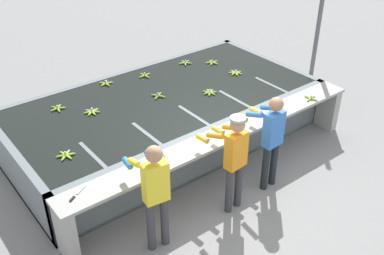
# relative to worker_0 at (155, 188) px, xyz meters

# --- Properties ---
(ground_plane) EXTENTS (80.00, 80.00, 0.00)m
(ground_plane) POSITION_rel_worker_0_xyz_m (1.62, 0.31, -0.96)
(ground_plane) COLOR gray
(ground_plane) RESTS_ON ground
(wash_tank) EXTENTS (5.52, 2.76, 0.87)m
(wash_tank) POSITION_rel_worker_0_xyz_m (1.62, 2.13, -0.54)
(wash_tank) COLOR slate
(wash_tank) RESTS_ON ground
(work_ledge) EXTENTS (5.52, 0.45, 0.87)m
(work_ledge) POSITION_rel_worker_0_xyz_m (1.62, 0.53, -0.32)
(work_ledge) COLOR #9E9E99
(work_ledge) RESTS_ON ground
(worker_0) EXTENTS (0.47, 0.73, 1.62)m
(worker_0) POSITION_rel_worker_0_xyz_m (0.00, 0.00, 0.00)
(worker_0) COLOR #38383D
(worker_0) RESTS_ON ground
(worker_1) EXTENTS (0.45, 0.73, 1.57)m
(worker_1) POSITION_rel_worker_0_xyz_m (1.29, -0.06, -0.02)
(worker_1) COLOR #38383D
(worker_1) RESTS_ON ground
(worker_2) EXTENTS (0.43, 0.72, 1.59)m
(worker_2) POSITION_rel_worker_0_xyz_m (2.09, -0.01, -0.02)
(worker_2) COLOR #1E2328
(worker_2) RESTS_ON ground
(banana_bunch_floating_0) EXTENTS (0.27, 0.28, 0.08)m
(banana_bunch_floating_0) POSITION_rel_worker_0_xyz_m (3.25, 2.71, -0.08)
(banana_bunch_floating_0) COLOR #9EC642
(banana_bunch_floating_0) RESTS_ON wash_tank
(banana_bunch_floating_1) EXTENTS (0.28, 0.28, 0.08)m
(banana_bunch_floating_1) POSITION_rel_worker_0_xyz_m (2.34, 1.72, -0.08)
(banana_bunch_floating_1) COLOR #7FAD33
(banana_bunch_floating_1) RESTS_ON wash_tank
(banana_bunch_floating_2) EXTENTS (0.28, 0.27, 0.08)m
(banana_bunch_floating_2) POSITION_rel_worker_0_xyz_m (1.05, 3.20, -0.08)
(banana_bunch_floating_2) COLOR #9EC642
(banana_bunch_floating_2) RESTS_ON wash_tank
(banana_bunch_floating_3) EXTENTS (0.28, 0.27, 0.08)m
(banana_bunch_floating_3) POSITION_rel_worker_0_xyz_m (3.28, 2.05, -0.08)
(banana_bunch_floating_3) COLOR #9EC642
(banana_bunch_floating_3) RESTS_ON wash_tank
(banana_bunch_floating_4) EXTENTS (0.26, 0.26, 0.08)m
(banana_bunch_floating_4) POSITION_rel_worker_0_xyz_m (1.54, 2.18, -0.08)
(banana_bunch_floating_4) COLOR #75A333
(banana_bunch_floating_4) RESTS_ON wash_tank
(banana_bunch_floating_5) EXTENTS (0.28, 0.27, 0.08)m
(banana_bunch_floating_5) POSITION_rel_worker_0_xyz_m (2.80, 3.05, -0.08)
(banana_bunch_floating_5) COLOR #8CB738
(banana_bunch_floating_5) RESTS_ON wash_tank
(banana_bunch_floating_6) EXTENTS (0.28, 0.28, 0.08)m
(banana_bunch_floating_6) POSITION_rel_worker_0_xyz_m (-0.53, 1.48, -0.08)
(banana_bunch_floating_6) COLOR #9EC642
(banana_bunch_floating_6) RESTS_ON wash_tank
(banana_bunch_floating_7) EXTENTS (0.27, 0.27, 0.08)m
(banana_bunch_floating_7) POSITION_rel_worker_0_xyz_m (-0.05, 2.85, -0.08)
(banana_bunch_floating_7) COLOR #8CB738
(banana_bunch_floating_7) RESTS_ON wash_tank
(banana_bunch_floating_8) EXTENTS (0.28, 0.28, 0.08)m
(banana_bunch_floating_8) POSITION_rel_worker_0_xyz_m (1.81, 3.04, -0.08)
(banana_bunch_floating_8) COLOR #93BC3D
(banana_bunch_floating_8) RESTS_ON wash_tank
(banana_bunch_floating_9) EXTENTS (0.28, 0.28, 0.08)m
(banana_bunch_floating_9) POSITION_rel_worker_0_xyz_m (0.35, 2.39, -0.08)
(banana_bunch_floating_9) COLOR #9EC642
(banana_bunch_floating_9) RESTS_ON wash_tank
(banana_bunch_ledge_0) EXTENTS (0.28, 0.28, 0.08)m
(banana_bunch_ledge_0) POSITION_rel_worker_0_xyz_m (3.59, 0.44, -0.08)
(banana_bunch_ledge_0) COLOR #93BC3D
(banana_bunch_ledge_0) RESTS_ON work_ledge
(knife_0) EXTENTS (0.31, 0.21, 0.02)m
(knife_0) POSITION_rel_worker_0_xyz_m (-0.81, 0.59, -0.09)
(knife_0) COLOR silver
(knife_0) RESTS_ON work_ledge
(support_post_right) EXTENTS (0.09, 0.09, 3.20)m
(support_post_right) POSITION_rel_worker_0_xyz_m (5.17, 1.65, 0.64)
(support_post_right) COLOR slate
(support_post_right) RESTS_ON ground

